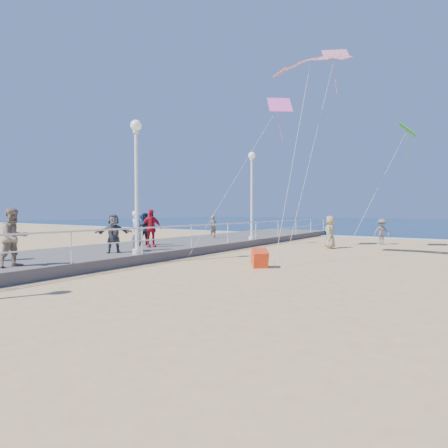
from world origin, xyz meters
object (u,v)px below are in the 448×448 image
Objects in this scene: toddler_held at (142,223)px; spectator_1 at (14,237)px; lamp_post_far at (252,186)px; spectator_3 at (151,228)px; spectator_6 at (213,227)px; lamp_post_mid at (136,172)px; woman_holding_toddler at (137,231)px; box_kite at (260,260)px; beach_walker_a at (382,232)px; beach_walker_c at (330,232)px; spectator_5 at (114,233)px; spectator_7 at (146,229)px.

spectator_1 is at bearing 165.81° from toddler_held.
lamp_post_far reaches higher than toddler_held.
spectator_3 is at bearing -103.18° from lamp_post_far.
lamp_post_far is 7.48× the size of toddler_held.
lamp_post_mid is at bearing -143.93° from spectator_6.
woman_holding_toddler reaches higher than box_kite.
lamp_post_mid is at bearing -150.77° from beach_walker_a.
beach_walker_c is at bearing -10.46° from spectator_3.
woman_holding_toddler is 0.93× the size of beach_walker_c.
spectator_5 is 2.67× the size of box_kite.
spectator_3 is at bearing 125.57° from lamp_post_mid.
spectator_1 reaches higher than spectator_6.
toddler_held is 0.49× the size of spectator_6.
beach_walker_c is at bearing 6.43° from spectator_5.
lamp_post_far is 9.67m from spectator_5.
woman_holding_toddler is at bearing -96.01° from lamp_post_far.
box_kite is at bearing -57.39° from lamp_post_far.
lamp_post_mid is at bearing -118.10° from spectator_3.
lamp_post_far is at bearing 9.43° from spectator_7.
spectator_1 is at bearing -97.85° from lamp_post_mid.
beach_walker_a is at bearing -43.06° from toddler_held.
spectator_1 is at bearing -170.66° from box_kite.
spectator_6 is at bearing 174.85° from beach_walker_a.
spectator_3 is 0.93m from spectator_7.
beach_walker_c is (4.42, 10.25, -2.73)m from lamp_post_mid.
beach_walker_c is at bearing 66.68° from lamp_post_mid.
woman_holding_toddler is 1.20× the size of spectator_6.
lamp_post_mid reaches higher than spectator_6.
spectator_5 is at bearing 153.02° from woman_holding_toddler.
spectator_1 is 6.63m from spectator_3.
spectator_6 is (-2.16, 13.13, -0.18)m from spectator_1.
beach_walker_c is at bearing -11.76° from spectator_7.
toddler_held is at bearing 128.39° from lamp_post_mid.
toddler_held is 1.60m from spectator_3.
spectator_5 is at bearing -36.58° from beach_walker_c.
spectator_1 is 4.07m from spectator_5.
spectator_3 is at bearing -45.82° from beach_walker_c.
spectator_5 reaches higher than spectator_6.
spectator_1 reaches higher than beach_walker_c.
woman_holding_toddler is 5.59m from box_kite.
spectator_1 reaches higher than box_kite.
spectator_6 is 0.77× the size of beach_walker_c.
box_kite is (7.27, -6.84, -0.82)m from spectator_6.
lamp_post_far is 3.07× the size of woman_holding_toddler.
lamp_post_mid is at bearing -107.73° from spectator_7.
beach_walker_a is at bearing -39.46° from spectator_6.
spectator_5 is 1.11× the size of spectator_6.
spectator_6 is at bearing -175.67° from lamp_post_far.
spectator_5 is 11.90m from beach_walker_c.
beach_walker_c is at bearing -59.84° from spectator_6.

